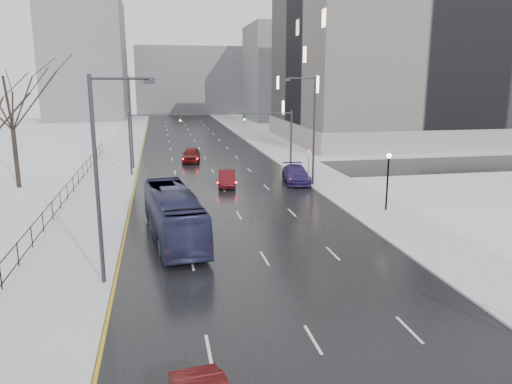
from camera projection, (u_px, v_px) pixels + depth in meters
road at (203, 156)px, 64.09m from camera, size 16.00×150.00×0.04m
cross_road at (214, 173)px, 52.60m from camera, size 130.00×10.00×0.04m
sidewalk_left at (119, 158)px, 62.12m from camera, size 5.00×150.00×0.16m
sidewalk_right at (283, 153)px, 66.02m from camera, size 5.00×150.00×0.16m
park_strip at (38, 160)px, 60.36m from camera, size 14.00×150.00×0.12m
tree_park_e at (19, 188)px, 45.40m from camera, size 9.45×9.45×13.50m
iron_fence at (46, 217)px, 32.77m from camera, size 0.06×70.00×1.30m
streetlight_r_mid at (312, 125)px, 45.21m from camera, size 2.95×0.25×10.00m
streetlight_l_near at (101, 171)px, 23.04m from camera, size 2.95×0.25×10.00m
streetlight_l_far at (133, 118)px, 53.66m from camera, size 2.95×0.25×10.00m
lamppost_r_mid at (388, 173)px, 36.77m from camera, size 0.36×0.36×4.28m
mast_signal_right at (281, 133)px, 53.05m from camera, size 6.10×0.33×6.50m
mast_signal_left at (141, 136)px, 50.33m from camera, size 6.10×0.33×6.50m
no_uturn_sign at (309, 155)px, 49.97m from camera, size 0.60×0.06×2.70m
civic_building at (414, 69)px, 79.56m from camera, size 41.00×31.00×24.80m
bldg_far_right at (299, 73)px, 119.45m from camera, size 24.00×20.00×22.00m
bldg_far_left at (86, 60)px, 119.07m from camera, size 18.00×22.00×28.00m
bldg_far_center at (191, 81)px, 139.36m from camera, size 30.00×18.00×18.00m
bus at (174, 215)px, 30.79m from camera, size 3.80×11.24×3.07m
sedan_center_near at (190, 207)px, 35.89m from camera, size 1.70×4.19×1.42m
sedan_right_near at (227, 178)px, 46.03m from camera, size 2.09×4.59×1.46m
sedan_right_far at (296, 174)px, 47.55m from camera, size 2.91×5.80×1.62m
sedan_center_far at (191, 155)px, 59.34m from camera, size 2.58×5.23×1.72m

